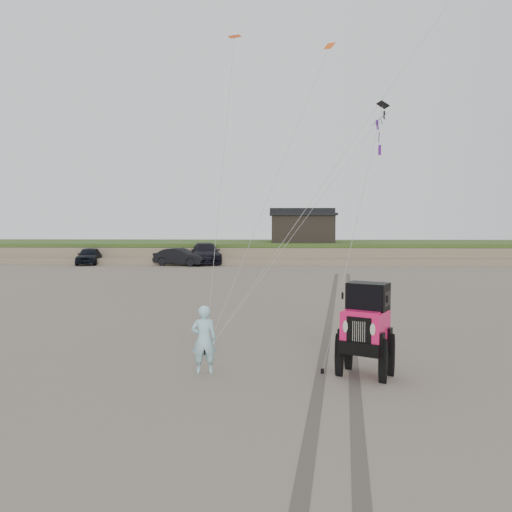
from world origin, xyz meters
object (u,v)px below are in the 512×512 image
at_px(truck_c, 205,253).
at_px(man, 204,339).
at_px(truck_b, 180,257).
at_px(cabin, 302,227).
at_px(jeep, 365,339).
at_px(truck_a, 89,256).

bearing_deg(truck_c, man, -94.20).
distance_m(truck_b, truck_c, 2.88).
height_order(cabin, truck_b, cabin).
distance_m(truck_c, man, 32.61).
xyz_separation_m(jeep, man, (-3.85, 0.09, -0.06)).
bearing_deg(cabin, truck_a, -160.74).
relative_size(cabin, man, 3.85).
bearing_deg(jeep, truck_b, 136.76).
distance_m(truck_c, jeep, 33.45).
xyz_separation_m(truck_a, man, (14.50, -31.11, 0.09)).
distance_m(cabin, truck_c, 10.69).
relative_size(cabin, truck_a, 1.47).
bearing_deg(truck_c, truck_a, 174.70).
bearing_deg(cabin, jeep, -90.90).
height_order(truck_a, jeep, jeep).
height_order(truck_b, man, man).
distance_m(cabin, jeep, 37.90).
distance_m(truck_a, man, 34.33).
distance_m(cabin, truck_a, 20.22).
bearing_deg(cabin, truck_c, -148.63).
xyz_separation_m(truck_b, man, (6.28, -30.07, 0.09)).
bearing_deg(truck_a, truck_c, -3.14).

